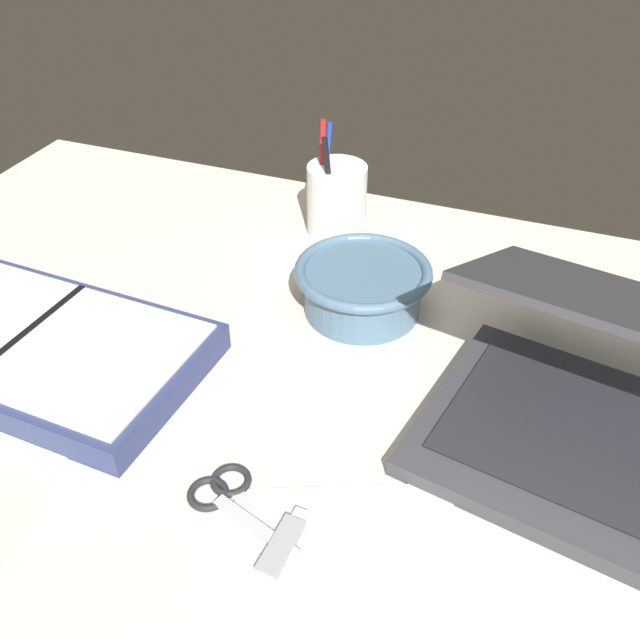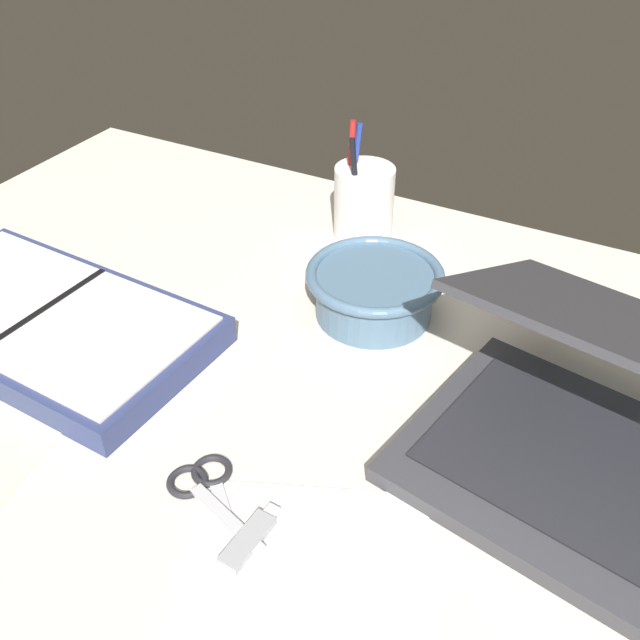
# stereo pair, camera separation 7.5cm
# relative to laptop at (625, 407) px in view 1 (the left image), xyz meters

# --- Properties ---
(desk_top) EXTENTS (1.40, 1.00, 0.02)m
(desk_top) POSITION_rel_laptop_xyz_m (-0.28, -0.08, -0.06)
(desk_top) COLOR beige
(desk_top) RESTS_ON ground
(laptop) EXTENTS (0.40, 0.37, 0.18)m
(laptop) POSITION_rel_laptop_xyz_m (0.00, 0.00, 0.00)
(laptop) COLOR #38383D
(laptop) RESTS_ON desk_top
(bowl) EXTENTS (0.17, 0.17, 0.06)m
(bowl) POSITION_rel_laptop_xyz_m (-0.30, 0.13, -0.02)
(bowl) COLOR slate
(bowl) RESTS_ON desk_top
(pen_cup) EXTENTS (0.08, 0.08, 0.16)m
(pen_cup) POSITION_rel_laptop_xyz_m (-0.39, 0.29, -0.00)
(pen_cup) COLOR white
(pen_cup) RESTS_ON desk_top
(planner) EXTENTS (0.40, 0.23, 0.04)m
(planner) POSITION_rel_laptop_xyz_m (-0.62, -0.09, -0.03)
(planner) COLOR navy
(planner) RESTS_ON desk_top
(scissors) EXTENTS (0.12, 0.10, 0.01)m
(scissors) POSITION_rel_laptop_xyz_m (-0.32, -0.19, -0.05)
(scissors) COLOR #B7B7BC
(scissors) RESTS_ON desk_top
(paper_sheet_front) EXTENTS (0.30, 0.34, 0.00)m
(paper_sheet_front) POSITION_rel_laptop_xyz_m (-0.18, -0.27, -0.05)
(paper_sheet_front) COLOR white
(paper_sheet_front) RESTS_ON desk_top
(usb_drive) EXTENTS (0.02, 0.07, 0.01)m
(usb_drive) POSITION_rel_laptop_xyz_m (-0.26, -0.22, -0.05)
(usb_drive) COLOR #99999E
(usb_drive) RESTS_ON desk_top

